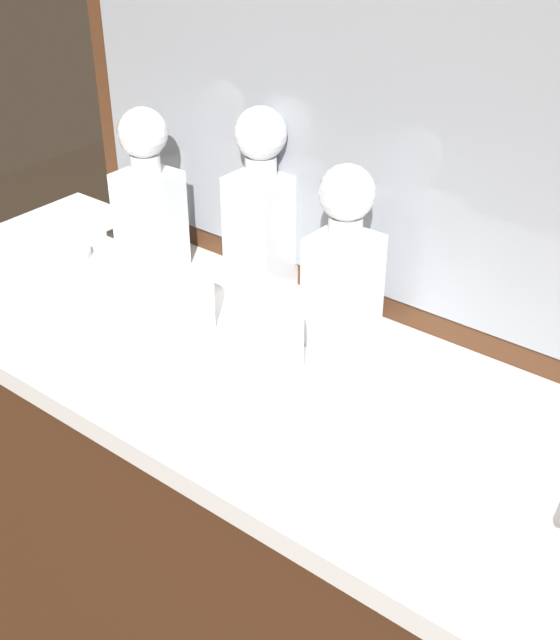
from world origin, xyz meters
The scene contains 9 objects.
dresser centered at (0.00, 0.00, 0.47)m, with size 1.39×0.46×0.94m.
dresser_mirror centered at (0.00, 0.21, 1.31)m, with size 1.13×0.03×0.73m.
crystal_decanter_far_right centered at (0.02, 0.11, 1.05)m, with size 0.08×0.08×0.27m.
crystal_decanter_left centered at (-0.17, 0.17, 1.06)m, with size 0.09×0.09×0.29m.
crystal_decanter_far_left centered at (-0.35, 0.11, 1.05)m, with size 0.09×0.09×0.27m.
crystal_tumbler_far_left centered at (0.01, -0.02, 0.99)m, with size 0.08×0.08×0.10m.
crystal_tumbler_rear centered at (-0.18, 0.00, 0.98)m, with size 0.09×0.09×0.08m.
porcelain_dish centered at (-0.49, 0.04, 0.95)m, with size 0.07×0.07×0.01m.
napkin_holder centered at (-0.48, 0.16, 0.99)m, with size 0.05×0.05×0.11m.
Camera 1 is at (0.57, -0.72, 1.59)m, focal length 46.42 mm.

